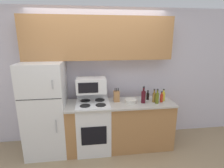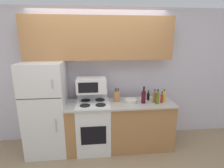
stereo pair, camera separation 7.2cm
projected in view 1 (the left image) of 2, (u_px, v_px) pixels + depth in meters
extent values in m
plane|color=tan|center=(103.00, 157.00, 3.03)|extent=(12.00, 12.00, 0.00)
cube|color=silver|center=(99.00, 76.00, 3.42)|extent=(8.00, 0.05, 2.55)
cube|color=#B27A47|center=(120.00, 126.00, 3.23)|extent=(1.91, 0.56, 0.86)
cube|color=#BCB7AD|center=(120.00, 103.00, 3.10)|extent=(1.91, 0.60, 0.03)
cube|color=white|center=(46.00, 108.00, 3.04)|extent=(0.68, 0.71, 1.63)
cube|color=#383838|center=(39.00, 99.00, 2.63)|extent=(0.66, 0.01, 0.01)
cylinder|color=#B7B7BC|center=(52.00, 85.00, 2.58)|extent=(0.02, 0.02, 0.14)
cylinder|color=#B7B7BC|center=(56.00, 126.00, 2.76)|extent=(0.02, 0.02, 0.22)
cube|color=#B27A47|center=(99.00, 38.00, 3.06)|extent=(2.59, 0.32, 0.74)
cube|color=white|center=(93.00, 127.00, 3.15)|extent=(0.58, 0.56, 0.91)
cube|color=black|center=(94.00, 136.00, 2.89)|extent=(0.42, 0.01, 0.33)
cube|color=#2D2D2D|center=(93.00, 103.00, 3.04)|extent=(0.56, 0.54, 0.01)
cube|color=white|center=(92.00, 94.00, 3.27)|extent=(0.56, 0.06, 0.16)
cylinder|color=black|center=(85.00, 106.00, 2.90)|extent=(0.17, 0.17, 0.01)
cylinder|color=black|center=(101.00, 105.00, 2.93)|extent=(0.17, 0.17, 0.01)
cylinder|color=black|center=(85.00, 101.00, 3.14)|extent=(0.17, 0.17, 0.01)
cylinder|color=black|center=(100.00, 100.00, 3.17)|extent=(0.17, 0.17, 0.01)
cube|color=white|center=(91.00, 85.00, 3.07)|extent=(0.51, 0.33, 0.25)
cube|color=black|center=(88.00, 88.00, 2.90)|extent=(0.33, 0.01, 0.18)
cube|color=#B27A47|center=(117.00, 96.00, 3.13)|extent=(0.10, 0.09, 0.20)
cylinder|color=black|center=(115.00, 90.00, 3.09)|extent=(0.01, 0.01, 0.06)
cylinder|color=black|center=(117.00, 90.00, 3.09)|extent=(0.01, 0.01, 0.06)
cylinder|color=black|center=(118.00, 90.00, 3.09)|extent=(0.01, 0.01, 0.06)
cylinder|color=silver|center=(130.00, 101.00, 3.10)|extent=(0.20, 0.20, 0.06)
torus|color=silver|center=(131.00, 100.00, 3.09)|extent=(0.22, 0.22, 0.01)
cylinder|color=#470F19|center=(143.00, 97.00, 3.07)|extent=(0.08, 0.08, 0.21)
cylinder|color=#470F19|center=(144.00, 90.00, 3.03)|extent=(0.03, 0.03, 0.07)
cylinder|color=black|center=(144.00, 87.00, 3.02)|extent=(0.04, 0.04, 0.02)
cylinder|color=gold|center=(163.00, 97.00, 3.18)|extent=(0.06, 0.06, 0.15)
cylinder|color=gold|center=(164.00, 91.00, 3.15)|extent=(0.03, 0.03, 0.05)
cylinder|color=black|center=(164.00, 90.00, 3.14)|extent=(0.03, 0.03, 0.02)
cylinder|color=black|center=(148.00, 96.00, 3.24)|extent=(0.05, 0.05, 0.13)
cylinder|color=black|center=(148.00, 92.00, 3.22)|extent=(0.02, 0.02, 0.04)
cylinder|color=black|center=(148.00, 91.00, 3.21)|extent=(0.03, 0.03, 0.01)
cylinder|color=olive|center=(154.00, 97.00, 3.11)|extent=(0.06, 0.06, 0.17)
cylinder|color=olive|center=(154.00, 92.00, 3.09)|extent=(0.03, 0.03, 0.05)
cylinder|color=black|center=(154.00, 90.00, 3.08)|extent=(0.03, 0.03, 0.02)
cylinder|color=red|center=(161.00, 98.00, 3.11)|extent=(0.05, 0.05, 0.14)
cylinder|color=red|center=(162.00, 93.00, 3.09)|extent=(0.02, 0.02, 0.04)
cylinder|color=black|center=(162.00, 92.00, 3.08)|extent=(0.02, 0.03, 0.02)
cylinder|color=#5B6619|center=(157.00, 98.00, 3.05)|extent=(0.06, 0.06, 0.18)
cylinder|color=#5B6619|center=(158.00, 92.00, 3.02)|extent=(0.03, 0.03, 0.06)
cylinder|color=black|center=(158.00, 90.00, 3.01)|extent=(0.03, 0.03, 0.02)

